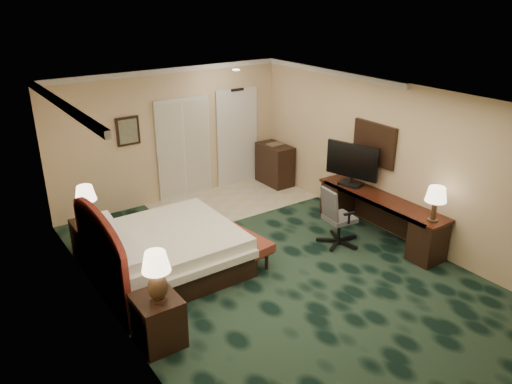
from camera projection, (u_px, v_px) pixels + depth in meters
floor at (283, 276)px, 7.70m from camera, size 5.00×7.50×0.00m
ceiling at (287, 103)px, 6.67m from camera, size 5.00×7.50×0.00m
wall_back at (171, 136)px, 10.04m from camera, size 5.00×0.00×2.70m
wall_left at (117, 242)px, 5.87m from camera, size 0.00×7.50×2.70m
wall_right at (401, 163)px, 8.50m from camera, size 0.00×7.50×2.70m
crown_molding at (287, 106)px, 6.69m from camera, size 5.00×7.50×0.10m
tile_patch at (233, 201)px, 10.38m from camera, size 3.20×1.70×0.01m
headboard at (101, 254)px, 6.91m from camera, size 0.12×2.00×1.40m
entry_door at (237, 138)px, 10.94m from camera, size 1.02×0.06×2.18m
closet_doors at (184, 148)px, 10.25m from camera, size 1.20×0.06×2.10m
wall_art at (128, 131)px, 9.44m from camera, size 0.45×0.06×0.55m
wall_mirror at (374, 144)px, 8.86m from camera, size 0.05×0.95×0.75m
bed at (168, 251)px, 7.75m from camera, size 2.07×1.92×0.66m
nightstand_near at (158, 320)px, 6.15m from camera, size 0.52×0.60×0.65m
nightstand_far at (91, 240)px, 8.13m from camera, size 0.51×0.58×0.64m
lamp_near at (157, 277)px, 5.87m from camera, size 0.43×0.43×0.65m
lamp_far at (87, 205)px, 7.87m from camera, size 0.42×0.42×0.63m
bed_bench at (238, 246)px, 8.14m from camera, size 0.62×1.34×0.44m
desk at (379, 217)px, 8.80m from camera, size 0.56×2.58×0.75m
tv at (352, 165)px, 9.04m from camera, size 0.38×1.00×0.79m
desk_lamp at (435, 204)px, 7.69m from camera, size 0.34×0.34×0.58m
desk_chair at (340, 216)px, 8.49m from camera, size 0.68×0.65×1.05m
minibar at (275, 165)px, 11.12m from camera, size 0.48×0.86×0.91m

